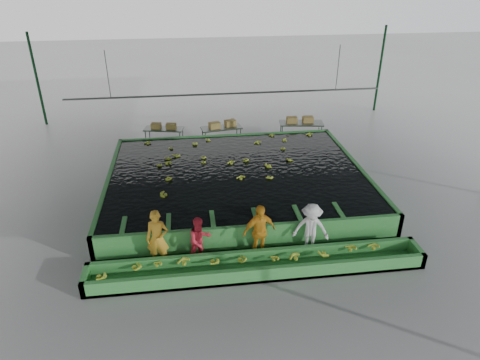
{
  "coord_description": "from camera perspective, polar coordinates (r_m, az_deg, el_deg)",
  "views": [
    {
      "loc": [
        -1.84,
        -13.47,
        8.27
      ],
      "look_at": [
        0.0,
        0.5,
        1.0
      ],
      "focal_mm": 32.0,
      "sensor_mm": 36.0,
      "label": 1
    }
  ],
  "objects": [
    {
      "name": "flotation_tank",
      "position": [
        16.99,
        -0.44,
        -0.12
      ],
      "size": [
        10.0,
        8.0,
        0.9
      ],
      "primitive_type": null,
      "color": "#34843A",
      "rests_on": "ground"
    },
    {
      "name": "worker_a",
      "position": [
        13.0,
        -10.94,
        -7.69
      ],
      "size": [
        0.73,
        0.53,
        1.85
      ],
      "primitive_type": "imported",
      "rotation": [
        0.0,
        0.0,
        -0.13
      ],
      "color": "gold",
      "rests_on": "ground"
    },
    {
      "name": "trough_bananas",
      "position": [
        12.76,
        2.45,
        -10.83
      ],
      "size": [
        9.32,
        0.62,
        0.12
      ],
      "primitive_type": null,
      "color": "#9BB52A",
      "rests_on": "sorting_trough"
    },
    {
      "name": "shed_roof",
      "position": [
        13.99,
        0.28,
        13.76
      ],
      "size": [
        20.0,
        22.0,
        0.04
      ],
      "primitive_type": "cube",
      "color": "gray",
      "rests_on": "shed_posts"
    },
    {
      "name": "worker_b",
      "position": [
        13.05,
        -5.37,
        -7.96
      ],
      "size": [
        0.92,
        0.84,
        1.53
      ],
      "primitive_type": "imported",
      "rotation": [
        0.0,
        0.0,
        0.43
      ],
      "color": "red",
      "rests_on": "ground"
    },
    {
      "name": "tank_water",
      "position": [
        16.81,
        -0.45,
        1.09
      ],
      "size": [
        9.7,
        7.7,
        0.0
      ],
      "primitive_type": "cube",
      "color": "black",
      "rests_on": "flotation_tank"
    },
    {
      "name": "rail_hanger_left",
      "position": [
        19.22,
        -17.24,
        13.27
      ],
      "size": [
        0.04,
        0.04,
        2.0
      ],
      "primitive_type": "cylinder",
      "color": "#59605B",
      "rests_on": "shed_roof"
    },
    {
      "name": "box_stack_mid",
      "position": [
        21.35,
        -2.34,
        7.08
      ],
      "size": [
        1.41,
        0.75,
        0.29
      ],
      "primitive_type": null,
      "rotation": [
        0.0,
        0.0,
        0.29
      ],
      "color": "olive",
      "rests_on": "packing_table_mid"
    },
    {
      "name": "floating_bananas",
      "position": [
        17.53,
        -0.77,
        2.24
      ],
      "size": [
        8.45,
        5.76,
        0.12
      ],
      "primitive_type": null,
      "color": "#9BB52A",
      "rests_on": "tank_water"
    },
    {
      "name": "shed_posts",
      "position": [
        14.77,
        0.25,
        4.29
      ],
      "size": [
        20.0,
        22.0,
        5.0
      ],
      "primitive_type": null,
      "color": "black",
      "rests_on": "ground"
    },
    {
      "name": "sorting_trough",
      "position": [
        12.85,
        2.44,
        -11.35
      ],
      "size": [
        10.0,
        1.0,
        0.5
      ],
      "primitive_type": null,
      "color": "#34843A",
      "rests_on": "ground"
    },
    {
      "name": "worker_c",
      "position": [
        13.12,
        2.58,
        -6.87
      ],
      "size": [
        1.15,
        0.73,
        1.82
      ],
      "primitive_type": "imported",
      "rotation": [
        0.0,
        0.0,
        0.28
      ],
      "color": "orange",
      "rests_on": "ground"
    },
    {
      "name": "packing_table_left",
      "position": [
        21.75,
        -10.03,
        5.74
      ],
      "size": [
        2.02,
        1.15,
        0.87
      ],
      "primitive_type": null,
      "rotation": [
        0.0,
        0.0,
        -0.21
      ],
      "color": "#59605B",
      "rests_on": "ground"
    },
    {
      "name": "cableway_rail",
      "position": [
        19.3,
        -1.78,
        11.43
      ],
      "size": [
        0.08,
        0.08,
        14.0
      ],
      "primitive_type": "cylinder",
      "color": "#59605B",
      "rests_on": "shed_roof"
    },
    {
      "name": "rail_hanger_right",
      "position": [
        20.16,
        12.93,
        14.39
      ],
      "size": [
        0.04,
        0.04,
        2.0
      ],
      "primitive_type": "cylinder",
      "color": "#59605B",
      "rests_on": "shed_roof"
    },
    {
      "name": "ground",
      "position": [
        15.92,
        0.24,
        -4.02
      ],
      "size": [
        80.0,
        80.0,
        0.0
      ],
      "primitive_type": "plane",
      "color": "gray",
      "rests_on": "ground"
    },
    {
      "name": "box_stack_left",
      "position": [
        21.57,
        -10.12,
        6.78
      ],
      "size": [
        1.27,
        0.58,
        0.26
      ],
      "primitive_type": null,
      "rotation": [
        0.0,
        0.0,
        -0.2
      ],
      "color": "olive",
      "rests_on": "packing_table_left"
    },
    {
      "name": "packing_table_right",
      "position": [
        22.07,
        8.09,
        6.38
      ],
      "size": [
        2.27,
        1.15,
        0.99
      ],
      "primitive_type": null,
      "rotation": [
        0.0,
        0.0,
        -0.13
      ],
      "color": "#59605B",
      "rests_on": "ground"
    },
    {
      "name": "box_stack_right",
      "position": [
        21.92,
        7.97,
        7.63
      ],
      "size": [
        1.35,
        0.42,
        0.29
      ],
      "primitive_type": null,
      "rotation": [
        0.0,
        0.0,
        -0.04
      ],
      "color": "olive",
      "rests_on": "packing_table_right"
    },
    {
      "name": "worker_d",
      "position": [
        13.49,
        9.42,
        -6.45
      ],
      "size": [
        1.25,
        0.93,
        1.72
      ],
      "primitive_type": "imported",
      "rotation": [
        0.0,
        0.0,
        -0.29
      ],
      "color": "silver",
      "rests_on": "ground"
    },
    {
      "name": "packing_table_mid",
      "position": [
        21.48,
        -2.47,
        5.91
      ],
      "size": [
        2.08,
        1.1,
        0.9
      ],
      "primitive_type": null,
      "rotation": [
        0.0,
        0.0,
        0.16
      ],
      "color": "#59605B",
      "rests_on": "ground"
    }
  ]
}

